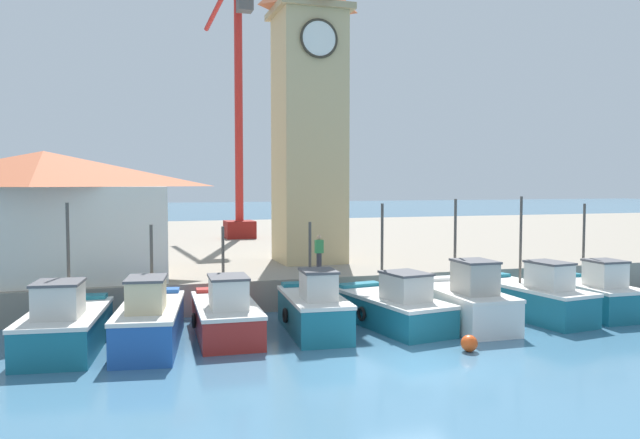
{
  "coord_description": "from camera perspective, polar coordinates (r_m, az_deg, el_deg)",
  "views": [
    {
      "loc": [
        -7.68,
        -15.47,
        5.09
      ],
      "look_at": [
        0.46,
        10.27,
        3.5
      ],
      "focal_mm": 35.0,
      "sensor_mm": 36.0,
      "label": 1
    }
  ],
  "objects": [
    {
      "name": "fishing_boat_left_outer",
      "position": [
        20.29,
        -15.29,
        -8.94
      ],
      "size": [
        2.54,
        5.3,
        3.76
      ],
      "color": "#2356A8",
      "rests_on": "ground"
    },
    {
      "name": "fishing_boat_mid_right",
      "position": [
        23.02,
        12.98,
        -7.39
      ],
      "size": [
        2.13,
        4.87,
        4.5
      ],
      "color": "silver",
      "rests_on": "ground"
    },
    {
      "name": "clock_tower",
      "position": [
        30.41,
        -1.01,
        10.34
      ],
      "size": [
        3.54,
        3.54,
        15.92
      ],
      "color": "tan",
      "rests_on": "quay_wharf"
    },
    {
      "name": "ground_plane",
      "position": [
        18.01,
        8.73,
        -13.08
      ],
      "size": [
        300.0,
        300.0,
        0.0
      ],
      "primitive_type": "plane",
      "color": "teal"
    },
    {
      "name": "fishing_boat_far_left",
      "position": [
        20.58,
        -22.28,
        -8.99
      ],
      "size": [
        2.71,
        4.9,
        4.48
      ],
      "color": "#196B7F",
      "rests_on": "ground"
    },
    {
      "name": "quay_wharf",
      "position": [
        44.63,
        -7.56,
        -2.4
      ],
      "size": [
        120.0,
        40.0,
        1.26
      ],
      "primitive_type": "cube",
      "color": "gray",
      "rests_on": "ground"
    },
    {
      "name": "port_crane_near",
      "position": [
        43.81,
        -7.51,
        7.81
      ],
      "size": [
        2.44,
        8.82,
        18.66
      ],
      "color": "maroon",
      "rests_on": "quay_wharf"
    },
    {
      "name": "fishing_boat_left_inner",
      "position": [
        21.21,
        -8.61,
        -8.57
      ],
      "size": [
        2.18,
        5.14,
        3.61
      ],
      "color": "#AD2823",
      "rests_on": "ground"
    },
    {
      "name": "fishing_boat_center",
      "position": [
        22.44,
        6.64,
        -7.94
      ],
      "size": [
        2.85,
        5.4,
        4.35
      ],
      "color": "#196B7F",
      "rests_on": "ground"
    },
    {
      "name": "fishing_boat_mid_left",
      "position": [
        21.32,
        -0.58,
        -8.24
      ],
      "size": [
        2.12,
        4.58,
        3.74
      ],
      "color": "#196B7F",
      "rests_on": "ground"
    },
    {
      "name": "fishing_boat_right_outer",
      "position": [
        26.44,
        23.63,
        -6.33
      ],
      "size": [
        2.09,
        4.19,
        4.28
      ],
      "color": "#196B7F",
      "rests_on": "ground"
    },
    {
      "name": "mooring_buoy",
      "position": [
        19.67,
        13.48,
        -10.95
      ],
      "size": [
        0.51,
        0.51,
        0.51
      ],
      "primitive_type": "sphere",
      "color": "#E54C19",
      "rests_on": "ground"
    },
    {
      "name": "warehouse_left",
      "position": [
        27.2,
        -23.85,
        0.5
      ],
      "size": [
        9.58,
        6.19,
        5.1
      ],
      "color": "silver",
      "rests_on": "quay_wharf"
    },
    {
      "name": "fishing_boat_right_inner",
      "position": [
        24.94,
        18.87,
        -6.76
      ],
      "size": [
        2.45,
        5.19,
        4.57
      ],
      "color": "#196B7F",
      "rests_on": "ground"
    },
    {
      "name": "dock_worker_near_tower",
      "position": [
        26.5,
        -0.09,
        -3.1
      ],
      "size": [
        0.34,
        0.22,
        1.62
      ],
      "color": "#33333D",
      "rests_on": "quay_wharf"
    }
  ]
}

